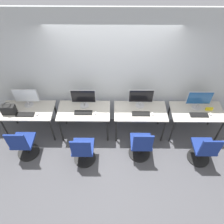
{
  "coord_description": "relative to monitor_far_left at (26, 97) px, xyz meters",
  "views": [
    {
      "loc": [
        0.03,
        -3.03,
        4.22
      ],
      "look_at": [
        0.0,
        0.13,
        0.9
      ],
      "focal_mm": 35.0,
      "sensor_mm": 36.0,
      "label": 1
    }
  ],
  "objects": [
    {
      "name": "office_chair_left",
      "position": [
        1.29,
        -0.98,
        -0.62
      ],
      "size": [
        0.48,
        0.48,
        0.91
      ],
      "color": "black",
      "rests_on": "ground_plane"
    },
    {
      "name": "monitor_far_left",
      "position": [
        0.0,
        0.0,
        0.0
      ],
      "size": [
        0.54,
        0.2,
        0.45
      ],
      "color": "#B2B2B7",
      "rests_on": "desk_far_left"
    },
    {
      "name": "placard_far_right",
      "position": [
        4.02,
        -0.13,
        -0.21
      ],
      "size": [
        0.16,
        0.03,
        0.08
      ],
      "color": "yellow",
      "rests_on": "desk_far_right"
    },
    {
      "name": "wall_back",
      "position": [
        1.88,
        0.28,
        0.4
      ],
      "size": [
        12.0,
        0.05,
        2.8
      ],
      "color": "#B7BCC1",
      "rests_on": "ground_plane"
    },
    {
      "name": "ground_plane",
      "position": [
        1.88,
        -0.47,
        -1.0
      ],
      "size": [
        20.0,
        20.0,
        0.0
      ],
      "primitive_type": "plane",
      "color": "#4C4C51"
    },
    {
      "name": "monitor_far_right",
      "position": [
        3.77,
        -0.04,
        0.0
      ],
      "size": [
        0.54,
        0.2,
        0.45
      ],
      "color": "#B2B2B7",
      "rests_on": "desk_far_right"
    },
    {
      "name": "mouse_far_left",
      "position": [
        0.25,
        -0.3,
        -0.23
      ],
      "size": [
        0.06,
        0.09,
        0.03
      ],
      "color": "silver",
      "rests_on": "desk_far_left"
    },
    {
      "name": "office_chair_far_left",
      "position": [
        0.0,
        -0.84,
        -0.62
      ],
      "size": [
        0.48,
        0.48,
        0.91
      ],
      "color": "black",
      "rests_on": "ground_plane"
    },
    {
      "name": "mouse_left",
      "position": [
        1.52,
        -0.25,
        -0.23
      ],
      "size": [
        0.06,
        0.09,
        0.03
      ],
      "color": "silver",
      "rests_on": "desk_left"
    },
    {
      "name": "handbag",
      "position": [
        -0.35,
        -0.26,
        -0.13
      ],
      "size": [
        0.3,
        0.18,
        0.25
      ],
      "color": "black",
      "rests_on": "desk_far_left"
    },
    {
      "name": "monitor_right",
      "position": [
        2.51,
        0.01,
        0.0
      ],
      "size": [
        0.54,
        0.2,
        0.45
      ],
      "color": "#B2B2B7",
      "rests_on": "desk_right"
    },
    {
      "name": "desk_right",
      "position": [
        2.51,
        -0.16,
        -0.34
      ],
      "size": [
        1.16,
        0.63,
        0.75
      ],
      "color": "#BCB7AD",
      "rests_on": "ground_plane"
    },
    {
      "name": "office_chair_right",
      "position": [
        2.5,
        -0.84,
        -0.62
      ],
      "size": [
        0.48,
        0.48,
        0.91
      ],
      "color": "black",
      "rests_on": "ground_plane"
    },
    {
      "name": "desk_far_right",
      "position": [
        3.77,
        -0.16,
        -0.34
      ],
      "size": [
        1.16,
        0.63,
        0.75
      ],
      "color": "#BCB7AD",
      "rests_on": "ground_plane"
    },
    {
      "name": "desk_left",
      "position": [
        1.26,
        -0.16,
        -0.34
      ],
      "size": [
        1.16,
        0.63,
        0.75
      ],
      "color": "#BCB7AD",
      "rests_on": "ground_plane"
    },
    {
      "name": "monitor_left",
      "position": [
        1.26,
        -0.01,
        0.0
      ],
      "size": [
        0.54,
        0.2,
        0.45
      ],
      "color": "#B2B2B7",
      "rests_on": "desk_left"
    },
    {
      "name": "keyboard_left",
      "position": [
        1.26,
        -0.24,
        -0.24
      ],
      "size": [
        0.39,
        0.13,
        0.02
      ],
      "color": "black",
      "rests_on": "desk_left"
    },
    {
      "name": "mouse_right",
      "position": [
        2.77,
        -0.27,
        -0.23
      ],
      "size": [
        0.06,
        0.09,
        0.03
      ],
      "color": "silver",
      "rests_on": "desk_right"
    },
    {
      "name": "keyboard_right",
      "position": [
        2.51,
        -0.26,
        -0.24
      ],
      "size": [
        0.39,
        0.13,
        0.02
      ],
      "color": "black",
      "rests_on": "desk_right"
    },
    {
      "name": "mouse_far_right",
      "position": [
        4.02,
        -0.26,
        -0.23
      ],
      "size": [
        0.06,
        0.09,
        0.03
      ],
      "color": "silver",
      "rests_on": "desk_far_right"
    },
    {
      "name": "keyboard_far_left",
      "position": [
        0.0,
        -0.31,
        -0.24
      ],
      "size": [
        0.39,
        0.13,
        0.02
      ],
      "color": "black",
      "rests_on": "desk_far_left"
    },
    {
      "name": "keyboard_far_right",
      "position": [
        3.77,
        -0.29,
        -0.24
      ],
      "size": [
        0.39,
        0.13,
        0.02
      ],
      "color": "black",
      "rests_on": "desk_far_right"
    },
    {
      "name": "office_chair_far_right",
      "position": [
        3.8,
        -0.95,
        -0.62
      ],
      "size": [
        0.48,
        0.48,
        0.91
      ],
      "color": "black",
      "rests_on": "ground_plane"
    },
    {
      "name": "desk_far_left",
      "position": [
        0.0,
        -0.16,
        -0.34
      ],
      "size": [
        1.16,
        0.63,
        0.75
      ],
      "color": "#BCB7AD",
      "rests_on": "ground_plane"
    }
  ]
}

